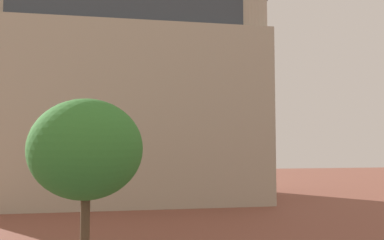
{
  "coord_description": "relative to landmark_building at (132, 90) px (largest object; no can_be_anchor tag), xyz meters",
  "views": [
    {
      "loc": [
        -1.64,
        0.61,
        4.87
      ],
      "look_at": [
        0.25,
        11.97,
        5.59
      ],
      "focal_mm": 34.98,
      "sensor_mm": 36.0,
      "label": 1
    }
  ],
  "objects": [
    {
      "name": "tree_curb_far",
      "position": [
        -1.77,
        -18.95,
        -4.99
      ],
      "size": [
        4.18,
        4.18,
        6.54
      ],
      "color": "brown",
      "rests_on": "ground_plane"
    },
    {
      "name": "landmark_building",
      "position": [
        0.0,
        0.0,
        0.0
      ],
      "size": [
        23.1,
        11.45,
        35.37
      ],
      "color": "#B2A893",
      "rests_on": "ground_plane"
    }
  ]
}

